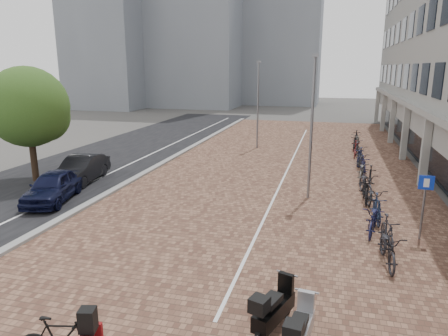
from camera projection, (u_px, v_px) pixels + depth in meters
ground at (173, 254)px, 12.46m from camera, size 140.00×140.00×0.00m
plaza_brick at (285, 168)px, 23.21m from camera, size 14.50×42.00×0.04m
street_asphalt at (113, 157)px, 25.98m from camera, size 8.00×50.00×0.03m
curb at (169, 160)px, 24.98m from camera, size 0.35×42.00×0.14m
lane_line at (141, 159)px, 25.47m from camera, size 0.12×44.00×0.00m
parking_line at (288, 168)px, 23.15m from camera, size 0.10×30.00×0.00m
bg_towers at (205, 8)px, 58.59m from camera, size 33.00×23.00×32.00m
car_navy at (53, 187)px, 17.30m from camera, size 2.42×4.05×1.29m
car_dark at (81, 169)px, 20.21m from camera, size 1.92×4.16×1.32m
scooter_front at (300, 329)px, 8.02m from camera, size 0.70×1.66×1.11m
scooter_mid at (274, 307)px, 8.74m from camera, size 1.02×1.73×1.13m
parking_sign at (424, 198)px, 13.16m from camera, size 0.46×0.10×2.22m
lamp_near at (311, 130)px, 17.09m from camera, size 0.12×0.12×6.05m
lamp_far at (258, 106)px, 28.15m from camera, size 0.12×0.12×5.96m
street_tree at (31, 109)px, 19.79m from camera, size 3.90×3.90×5.67m
bike_row at (364, 169)px, 20.78m from camera, size 1.24×21.44×1.05m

